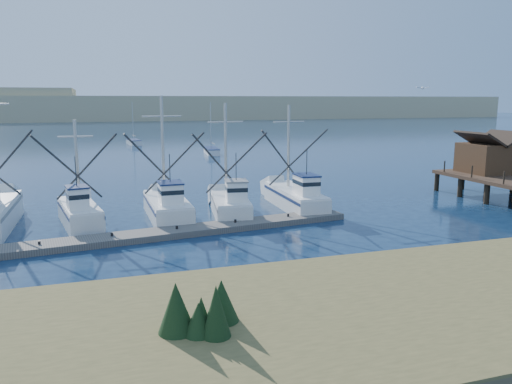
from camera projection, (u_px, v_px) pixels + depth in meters
The scene contains 8 objects.
ground at pixel (326, 255), 27.42m from camera, with size 500.00×500.00×0.00m, color #0D1F39.
shore_bank at pixel (231, 348), 15.52m from camera, with size 40.00×10.00×1.60m, color #4C422D.
floating_dock at pixel (129, 237), 30.24m from camera, with size 30.01×2.00×0.40m, color #635F59.
dune_ridge at pixel (123, 108), 223.32m from camera, with size 360.00×60.00×10.00m, color tan.
trawler_fleet at pixel (122, 209), 34.69m from camera, with size 28.95×8.98×9.77m.
sailboat_near at pixel (212, 151), 78.48m from camera, with size 2.31×6.21×8.10m.
sailboat_far at pixel (134, 142), 94.98m from camera, with size 2.51×5.65×8.10m.
flying_gull at pixel (423, 88), 38.02m from camera, with size 1.18×0.22×0.22m.
Camera 1 is at (-11.62, -23.93, 8.41)m, focal length 35.00 mm.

